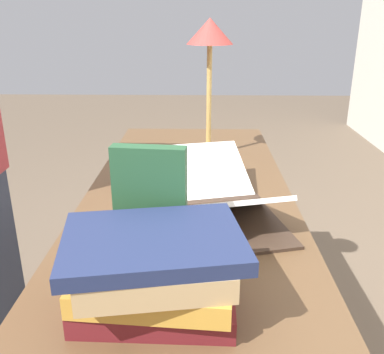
{
  "coord_description": "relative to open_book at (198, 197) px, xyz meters",
  "views": [
    {
      "loc": [
        1.13,
        0.04,
        1.25
      ],
      "look_at": [
        0.04,
        0.01,
        0.84
      ],
      "focal_mm": 40.0,
      "sensor_mm": 36.0,
      "label": 1
    }
  ],
  "objects": [
    {
      "name": "book_stack_tall",
      "position": [
        0.44,
        -0.07,
        0.05
      ],
      "size": [
        0.26,
        0.33,
        0.15
      ],
      "color": "maroon",
      "rests_on": "reading_desk"
    },
    {
      "name": "reading_lamp",
      "position": [
        -0.47,
        0.03,
        0.35
      ],
      "size": [
        0.16,
        0.16,
        0.48
      ],
      "color": "tan",
      "rests_on": "reading_desk"
    },
    {
      "name": "reading_desk",
      "position": [
        -0.07,
        -0.03,
        -0.14
      ],
      "size": [
        1.59,
        0.6,
        0.76
      ],
      "color": "brown",
      "rests_on": "ground_plane"
    },
    {
      "name": "book_standing_upright",
      "position": [
        0.28,
        -0.09,
        0.1
      ],
      "size": [
        0.05,
        0.15,
        0.26
      ],
      "rotation": [
        0.0,
        0.0,
        -0.1
      ],
      "color": "#234C2D",
      "rests_on": "reading_desk"
    },
    {
      "name": "coffee_mug",
      "position": [
        0.28,
        -0.02,
        0.01
      ],
      "size": [
        0.1,
        0.08,
        0.09
      ],
      "rotation": [
        0.0,
        0.0,
        3.68
      ],
      "color": "#B74238",
      "rests_on": "reading_desk"
    },
    {
      "name": "open_book",
      "position": [
        0.0,
        0.0,
        0.0
      ],
      "size": [
        0.6,
        0.48,
        0.12
      ],
      "rotation": [
        0.0,
        0.0,
        0.24
      ],
      "color": "#38281E",
      "rests_on": "reading_desk"
    }
  ]
}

